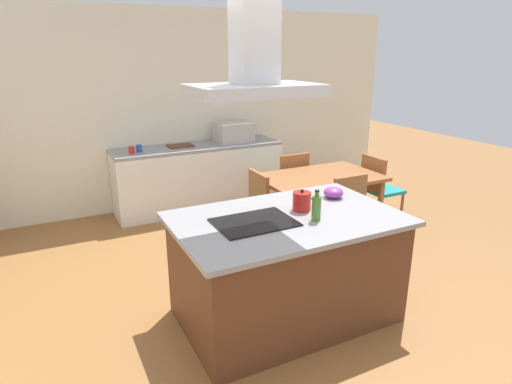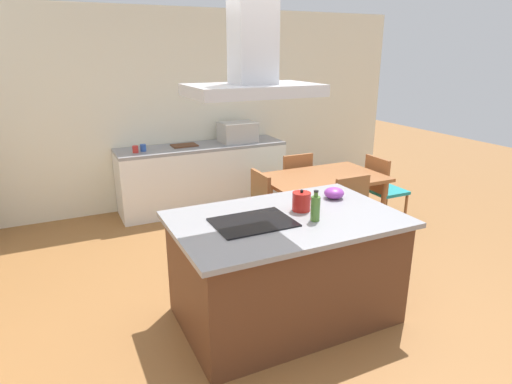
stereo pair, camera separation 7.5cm
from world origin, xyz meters
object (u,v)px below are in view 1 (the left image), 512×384
Objects in this scene: cooktop at (254,222)px; coffee_mug_blue at (139,148)px; cutting_board at (180,146)px; chair_at_left_end at (250,207)px; tea_kettle at (302,201)px; dining_table at (320,183)px; chair_at_right_end at (378,185)px; chair_facing_island at (355,213)px; range_hood at (254,58)px; countertop_microwave at (234,132)px; mixing_bowl at (333,193)px; chair_facing_back_wall at (290,181)px; coffee_mug_red at (131,150)px; olive_oil_bottle at (316,208)px.

cooktop is 2.86m from coffee_mug_blue.
chair_at_left_end is (0.25, -1.64, -0.40)m from cutting_board.
tea_kettle is at bearing -75.61° from coffee_mug_blue.
cutting_board is at bearing 92.75° from tea_kettle.
dining_table is 0.93m from chair_at_right_end.
range_hood reaches higher than chair_facing_island.
countertop_microwave is 0.56× the size of range_hood.
cooktop is 0.67× the size of chair_facing_island.
cutting_board is (0.34, 2.93, 0.00)m from cooktop.
countertop_microwave reaches higher than dining_table.
mixing_bowl is 2.67m from countertop_microwave.
chair_at_right_end is at bearing -36.01° from chair_facing_back_wall.
chair_facing_back_wall is 2.93m from range_hood.
coffee_mug_red is (-1.46, -0.08, -0.09)m from countertop_microwave.
coffee_mug_blue is 2.36m from dining_table.
mixing_bowl is 1.96× the size of coffee_mug_blue.
cooktop is 1.99m from dining_table.
cooktop is 0.49m from tea_kettle.
dining_table is (1.85, -1.52, -0.28)m from coffee_mug_red.
tea_kettle is 2.86m from cutting_board.
cutting_board is at bearing 139.99° from chair_facing_back_wall.
coffee_mug_red is at bearing -169.41° from cutting_board.
chair_facing_back_wall reaches higher than dining_table.
range_hood reaches higher than countertop_microwave.
tea_kettle is 1.25m from chair_facing_island.
chair_at_left_end is at bearing 105.95° from mixing_bowl.
mixing_bowl is 2.87m from coffee_mug_red.
coffee_mug_blue is at bearing 138.07° from dining_table.
countertop_microwave reaches higher than chair_facing_island.
chair_facing_back_wall is at bearing 61.18° from tea_kettle.
cutting_board is at bearing 98.70° from chair_at_left_end.
cutting_board is at bearing 10.59° from coffee_mug_red.
olive_oil_bottle is 0.27× the size of chair_at_right_end.
chair_at_right_end is (0.92, 0.67, 0.00)m from chair_facing_island.
mixing_bowl is 0.20× the size of chair_facing_back_wall.
coffee_mug_red is (-0.80, 2.96, -0.06)m from olive_oil_bottle.
range_hood is at bearing -127.64° from chair_facing_back_wall.
coffee_mug_red is (-0.82, 2.72, -0.03)m from tea_kettle.
countertop_microwave is at bearing 77.14° from tea_kettle.
mixing_bowl is 1.26m from dining_table.
chair_facing_back_wall is at bearing 90.00° from dining_table.
coffee_mug_red reaches higher than cutting_board.
chair_facing_back_wall is at bearing 70.62° from mixing_bowl.
tea_kettle is 2.34m from chair_at_right_end.
tea_kettle is at bearing -130.49° from dining_table.
cooktop is 1.47m from chair_at_left_end.
tea_kettle is 0.23× the size of chair_at_left_end.
olive_oil_bottle is at bearing -126.07° from dining_table.
range_hood is (-0.89, -0.22, 1.15)m from mixing_bowl.
cutting_board reaches higher than dining_table.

